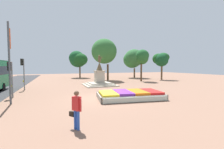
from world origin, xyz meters
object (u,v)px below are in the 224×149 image
traffic_light_far_corner (23,69)px  banner_pole (9,60)px  traffic_light_mid_block (10,73)px  pedestrian_with_handbag (76,108)px  flower_planter (131,95)px  statue_monument (99,80)px

traffic_light_far_corner → banner_pole: banner_pole is taller
traffic_light_mid_block → pedestrian_with_handbag: traffic_light_mid_block is taller
traffic_light_far_corner → banner_pole: bearing=-86.9°
flower_planter → banner_pole: 9.85m
statue_monument → traffic_light_mid_block: (-9.94, -5.35, 1.40)m
traffic_light_mid_block → banner_pole: size_ratio=0.53×
flower_planter → statue_monument: size_ratio=1.33×
flower_planter → statue_monument: (0.06, 9.75, 0.53)m
statue_monument → traffic_light_mid_block: statue_monument is taller
statue_monument → banner_pole: (-9.33, -8.19, 2.43)m
flower_planter → traffic_light_far_corner: traffic_light_far_corner is taller
flower_planter → statue_monument: bearing=89.6°
banner_pole → pedestrian_with_handbag: banner_pole is taller
flower_planter → traffic_light_mid_block: 10.99m
flower_planter → pedestrian_with_handbag: (-5.33, -4.82, 0.68)m
flower_planter → traffic_light_mid_block: (-9.88, 4.40, 1.93)m
statue_monument → traffic_light_mid_block: bearing=-151.7°
traffic_light_mid_block → traffic_light_far_corner: 4.66m
traffic_light_far_corner → pedestrian_with_handbag: size_ratio=2.14×
flower_planter → traffic_light_far_corner: size_ratio=1.60×
statue_monument → pedestrian_with_handbag: (-5.39, -14.57, 0.16)m
traffic_light_far_corner → traffic_light_mid_block: bearing=-92.6°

